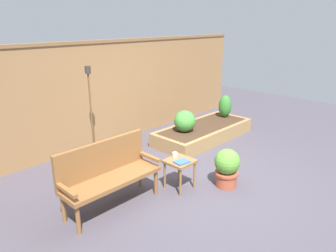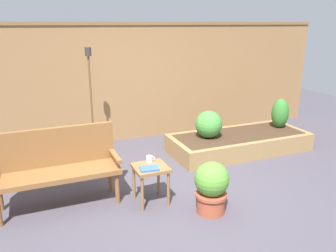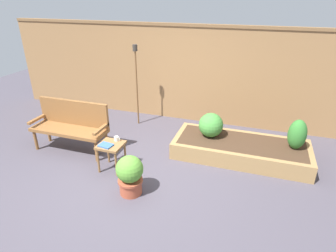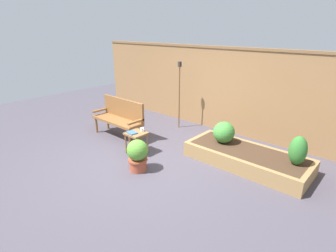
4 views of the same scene
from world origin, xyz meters
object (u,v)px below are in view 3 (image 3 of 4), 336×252
Objects in this scene: shrub_far_corner at (297,134)px; shrub_near_bench at (211,125)px; garden_bench at (71,122)px; cup_on_table at (117,139)px; tiki_torch at (136,72)px; book_on_table at (106,145)px; side_table at (111,148)px; potted_boxwood at (130,174)px.

shrub_near_bench is at bearing 180.00° from shrub_far_corner.
cup_on_table is (1.09, -0.27, -0.03)m from garden_bench.
shrub_far_corner is at bearing -12.02° from tiki_torch.
side_table is at bearing 69.87° from book_on_table.
cup_on_table is (0.04, 0.14, 0.12)m from side_table.
potted_boxwood is at bearing -29.05° from garden_bench.
book_on_table is (-0.08, -0.22, -0.03)m from cup_on_table.
tiki_torch is (-0.38, 1.72, 0.69)m from cup_on_table.
tiki_torch is at bearing 158.79° from shrub_near_bench.
tiki_torch reaches higher than garden_bench.
garden_bench reaches higher than cup_on_table.
book_on_table is 2.09m from tiki_torch.
potted_boxwood is 1.38× the size of shrub_near_bench.
garden_bench is 2.60m from shrub_near_bench.
shrub_far_corner is 0.30× the size of tiki_torch.
shrub_near_bench is (1.49, 1.24, 0.03)m from book_on_table.
book_on_table is (-0.04, -0.08, 0.10)m from side_table.
cup_on_table is 0.51× the size of book_on_table.
book_on_table is at bearing -26.14° from garden_bench.
potted_boxwood is at bearing -49.59° from cup_on_table.
garden_bench is 4.03m from shrub_far_corner.
garden_bench reaches higher than shrub_near_bench.
potted_boxwood is at bearing -40.50° from side_table.
side_table is 4.30× the size of cup_on_table.
tiki_torch is (0.71, 1.44, 0.67)m from garden_bench.
cup_on_table is at bearing 130.41° from potted_boxwood.
potted_boxwood is (0.53, -0.62, -0.18)m from cup_on_table.
tiki_torch reaches higher than shrub_near_bench.
side_table is 2.05m from tiki_torch.
tiki_torch is at bearing 167.98° from shrub_far_corner.
cup_on_table reaches higher than side_table.
shrub_near_bench is (2.49, 0.75, -0.02)m from garden_bench.
tiki_torch is at bearing 107.23° from book_on_table.
side_table is 0.13m from book_on_table.
shrub_near_bench is at bearing 48.35° from book_on_table.
side_table is 0.19m from cup_on_table.
garden_bench reaches higher than side_table.
shrub_far_corner reaches higher than potted_boxwood.
shrub_near_bench is (0.87, 1.65, 0.19)m from potted_boxwood.
garden_bench is 6.58× the size of book_on_table.
cup_on_table is at bearing 77.73° from book_on_table.
garden_bench is at bearing 165.84° from cup_on_table.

